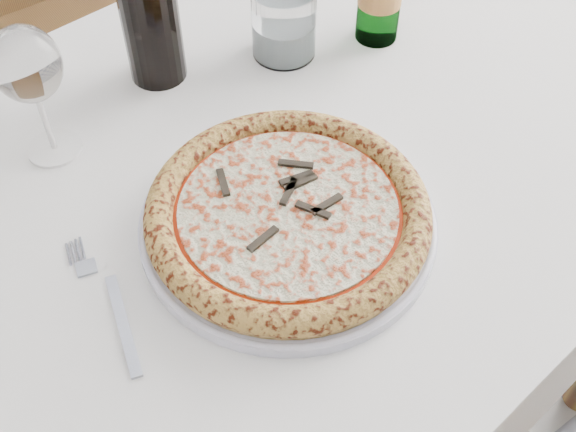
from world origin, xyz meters
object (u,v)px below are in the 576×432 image
dining_table (243,226)px  pizza (288,212)px  wine_glass (27,68)px  plate (288,223)px  tumbler (284,26)px

dining_table → pizza: 0.16m
dining_table → wine_glass: wine_glass is taller
pizza → wine_glass: (-0.16, 0.26, 0.10)m
plate → tumbler: 0.32m
plate → pizza: 0.02m
dining_table → pizza: bearing=-90.0°
plate → wine_glass: (-0.16, 0.26, 0.11)m
dining_table → plate: (0.00, -0.10, 0.10)m
dining_table → wine_glass: size_ratio=8.26×
plate → pizza: bearing=-161.7°
dining_table → tumbler: (0.18, 0.16, 0.14)m
wine_glass → tumbler: wine_glass is taller
dining_table → pizza: pizza is taller
dining_table → plate: size_ratio=4.39×
dining_table → plate: 0.14m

